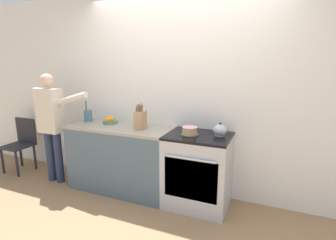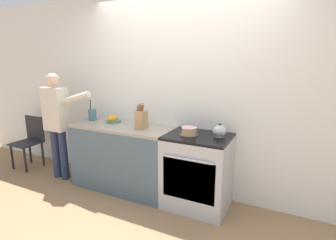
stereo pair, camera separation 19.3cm
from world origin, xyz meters
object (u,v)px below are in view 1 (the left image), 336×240
at_px(tea_kettle, 220,130).
at_px(knife_block, 140,120).
at_px(fruit_bowl, 110,120).
at_px(dining_chair, 22,141).
at_px(utensil_crock, 88,116).
at_px(stove_range, 198,171).
at_px(layer_cake, 190,131).
at_px(person_baker, 51,119).

height_order(tea_kettle, knife_block, knife_block).
bearing_deg(fruit_bowl, dining_chair, -175.22).
bearing_deg(fruit_bowl, utensil_crock, -176.56).
height_order(stove_range, layer_cake, layer_cake).
xyz_separation_m(knife_block, dining_chair, (-2.14, -0.03, -0.53)).
height_order(tea_kettle, person_baker, person_baker).
xyz_separation_m(layer_cake, knife_block, (-0.65, 0.01, 0.07)).
bearing_deg(layer_cake, knife_block, 179.15).
height_order(utensil_crock, fruit_bowl, utensil_crock).
bearing_deg(knife_block, tea_kettle, 5.40).
relative_size(tea_kettle, dining_chair, 0.23).
relative_size(layer_cake, tea_kettle, 1.13).
bearing_deg(utensil_crock, stove_range, -2.26).
relative_size(stove_range, utensil_crock, 2.80).
distance_m(fruit_bowl, person_baker, 0.84).
bearing_deg(tea_kettle, stove_range, -163.41).
relative_size(knife_block, utensil_crock, 1.02).
distance_m(utensil_crock, dining_chair, 1.36).
xyz_separation_m(knife_block, person_baker, (-1.33, -0.15, -0.08)).
bearing_deg(knife_block, fruit_bowl, 168.45).
xyz_separation_m(layer_cake, utensil_crock, (-1.53, 0.10, 0.04)).
bearing_deg(dining_chair, fruit_bowl, 22.19).
bearing_deg(layer_cake, stove_range, 18.60).
bearing_deg(stove_range, fruit_bowl, 176.17).
distance_m(knife_block, dining_chair, 2.21).
relative_size(stove_range, dining_chair, 1.07).
height_order(stove_range, tea_kettle, tea_kettle).
bearing_deg(utensil_crock, layer_cake, -3.64).
relative_size(stove_range, fruit_bowl, 4.37).
height_order(layer_cake, tea_kettle, tea_kettle).
bearing_deg(dining_chair, tea_kettle, 19.57).
height_order(knife_block, fruit_bowl, knife_block).
xyz_separation_m(stove_range, dining_chair, (-2.89, -0.05, 0.03)).
xyz_separation_m(utensil_crock, dining_chair, (-1.26, -0.11, -0.50)).
xyz_separation_m(layer_cake, fruit_bowl, (-1.18, 0.12, -0.00)).
distance_m(knife_block, utensil_crock, 0.89).
height_order(knife_block, dining_chair, knife_block).
bearing_deg(layer_cake, fruit_bowl, 174.26).
distance_m(layer_cake, dining_chair, 2.83).
height_order(tea_kettle, dining_chair, tea_kettle).
bearing_deg(knife_block, person_baker, -173.54).
height_order(fruit_bowl, dining_chair, fruit_bowl).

